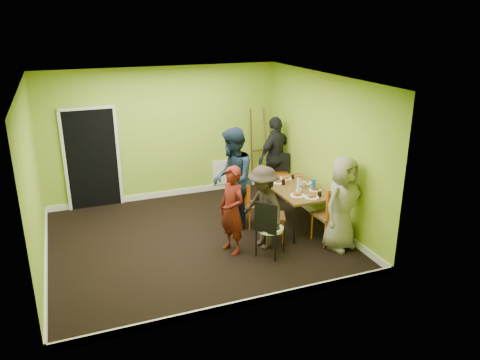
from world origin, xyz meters
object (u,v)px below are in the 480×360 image
object	(u,v)px
chair_back_end	(280,167)
easel	(263,148)
person_front_end	(342,204)
chair_left_near	(269,211)
person_left_far	(233,179)
blue_bottle	(313,185)
orange_bottle	(288,181)
dining_table	(297,190)
chair_front_end	(331,212)
chair_bentwood	(269,226)
person_left_near	(263,207)
person_standing	(232,210)
thermos	(299,182)
person_back_end	(276,157)
chair_left_far	(247,202)

from	to	relation	value
chair_back_end	easel	bearing A→B (deg)	-59.42
person_front_end	chair_left_near	bearing A→B (deg)	125.43
easel	person_left_far	world-z (taller)	person_left_far
blue_bottle	orange_bottle	xyz separation A→B (m)	(-0.26, 0.50, -0.07)
dining_table	chair_front_end	bearing A→B (deg)	-77.87
person_front_end	blue_bottle	bearing A→B (deg)	75.97
chair_bentwood	dining_table	bearing A→B (deg)	92.89
chair_front_end	person_left_near	size ratio (longest dim) A/B	0.73
orange_bottle	person_standing	distance (m)	1.65
orange_bottle	person_standing	size ratio (longest dim) A/B	0.06
chair_back_end	thermos	xyz separation A→B (m)	(-0.30, -1.41, 0.16)
person_back_end	chair_bentwood	bearing A→B (deg)	38.77
easel	person_left_near	size ratio (longest dim) A/B	1.30
chair_back_end	orange_bottle	size ratio (longest dim) A/B	10.97
chair_left_far	easel	distance (m)	2.23
easel	blue_bottle	bearing A→B (deg)	-91.13
chair_back_end	person_front_end	size ratio (longest dim) A/B	0.61
person_standing	person_back_end	size ratio (longest dim) A/B	0.85
chair_left_near	person_left_far	distance (m)	0.91
chair_left_far	dining_table	bearing A→B (deg)	50.22
person_left_near	person_back_end	world-z (taller)	person_back_end
person_standing	person_left_near	distance (m)	0.55
chair_back_end	blue_bottle	bearing A→B (deg)	109.61
person_left_far	orange_bottle	bearing A→B (deg)	106.63
thermos	person_back_end	world-z (taller)	person_back_end
chair_left_far	easel	world-z (taller)	easel
orange_bottle	chair_left_far	bearing A→B (deg)	179.25
dining_table	person_standing	xyz separation A→B (m)	(-1.50, -0.57, 0.05)
chair_bentwood	orange_bottle	size ratio (longest dim) A/B	11.09
blue_bottle	chair_back_end	bearing A→B (deg)	85.56
person_standing	person_front_end	size ratio (longest dim) A/B	0.93
chair_front_end	person_standing	bearing A→B (deg)	162.26
dining_table	chair_front_end	xyz separation A→B (m)	(0.19, -0.90, -0.10)
chair_back_end	easel	world-z (taller)	easel
dining_table	chair_bentwood	world-z (taller)	chair_bentwood
chair_left_far	blue_bottle	distance (m)	1.26
chair_front_end	dining_table	bearing A→B (deg)	95.40
easel	person_front_end	world-z (taller)	easel
easel	person_front_end	xyz separation A→B (m)	(0.03, -3.22, -0.12)
chair_front_end	chair_bentwood	xyz separation A→B (m)	(-1.20, -0.05, -0.05)
dining_table	thermos	xyz separation A→B (m)	(0.02, -0.01, 0.16)
chair_back_end	person_back_end	bearing A→B (deg)	-57.20
chair_bentwood	person_front_end	size ratio (longest dim) A/B	0.61
person_left_far	person_front_end	size ratio (longest dim) A/B	1.17
person_back_end	chair_left_far	bearing A→B (deg)	23.59
person_standing	chair_back_end	bearing A→B (deg)	119.10
chair_bentwood	blue_bottle	world-z (taller)	chair_bentwood
thermos	orange_bottle	xyz separation A→B (m)	(-0.09, 0.25, -0.06)
dining_table	blue_bottle	distance (m)	0.36
chair_front_end	chair_bentwood	size ratio (longest dim) A/B	1.07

